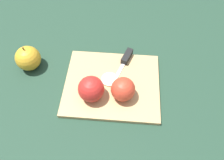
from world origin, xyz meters
name	(u,v)px	position (x,y,z in m)	size (l,w,h in m)	color
ground_plane	(112,86)	(0.00, 0.00, 0.00)	(4.00, 4.00, 0.00)	#1E3828
cutting_board	(112,84)	(0.00, 0.00, 0.01)	(0.34, 0.29, 0.01)	tan
apple_half_left	(91,89)	(-0.06, -0.06, 0.06)	(0.08, 0.08, 0.08)	red
apple_half_right	(123,89)	(0.04, -0.04, 0.05)	(0.08, 0.08, 0.08)	red
knife	(126,58)	(0.04, 0.11, 0.03)	(0.07, 0.17, 0.02)	silver
apple_slice	(110,79)	(-0.01, 0.01, 0.02)	(0.06, 0.06, 0.01)	beige
apple_whole	(28,58)	(-0.31, 0.05, 0.04)	(0.09, 0.09, 0.10)	gold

